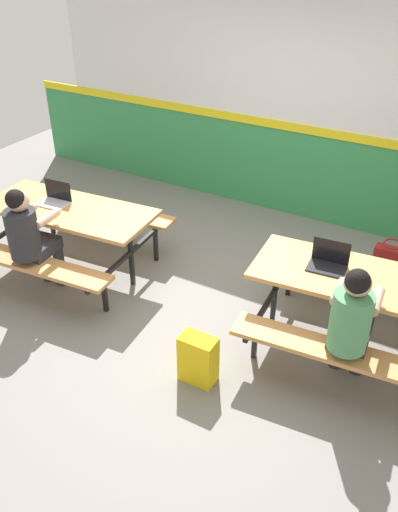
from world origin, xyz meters
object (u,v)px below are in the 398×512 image
at_px(student_further, 351,320).
at_px(backpack_dark, 199,359).
at_px(picnic_table_right, 358,293).
at_px(laptop_dark, 328,262).
at_px(laptop_silver, 55,199).
at_px(tote_bag_bright, 389,262).
at_px(picnic_table_left, 71,222).
at_px(student_nearer, 29,234).

relative_size(student_further, backpack_dark, 2.74).
xyz_separation_m(picnic_table_right, laptop_dark, (-0.29, 0.01, 0.21)).
bearing_deg(laptop_silver, tote_bag_bright, 25.01).
distance_m(laptop_silver, laptop_dark, 2.88).
bearing_deg(laptop_dark, picnic_table_left, -174.40).
relative_size(picnic_table_right, student_further, 1.53).
bearing_deg(student_nearer, backpack_dark, -6.51).
xyz_separation_m(student_nearer, student_further, (3.05, 0.26, 0.00)).
distance_m(picnic_table_left, backpack_dark, 2.18).
bearing_deg(tote_bag_bright, backpack_dark, -113.51).
relative_size(picnic_table_left, tote_bag_bright, 4.31).
bearing_deg(picnic_table_left, backpack_dark, -21.47).
bearing_deg(picnic_table_right, student_further, -80.87).
distance_m(student_further, laptop_dark, 0.68).
bearing_deg(picnic_table_left, laptop_dark, 5.60).
xyz_separation_m(picnic_table_left, picnic_table_right, (2.96, 0.25, 0.00)).
height_order(picnic_table_left, laptop_dark, laptop_dark).
height_order(student_nearer, backpack_dark, student_nearer).
bearing_deg(student_nearer, laptop_dark, 17.08).
bearing_deg(backpack_dark, student_further, 24.87).
distance_m(student_nearer, laptop_dark, 2.80).
height_order(student_nearer, laptop_dark, student_nearer).
bearing_deg(picnic_table_left, picnic_table_right, 4.82).
relative_size(picnic_table_left, student_further, 1.53).
xyz_separation_m(student_further, backpack_dark, (-1.05, -0.49, -0.49)).
bearing_deg(student_further, tote_bag_bright, 91.50).
distance_m(picnic_table_left, student_nearer, 0.57).
distance_m(picnic_table_left, laptop_silver, 0.29).
xyz_separation_m(picnic_table_left, tote_bag_bright, (3.00, 1.51, -0.38)).
relative_size(picnic_table_left, student_nearer, 1.53).
bearing_deg(student_further, backpack_dark, -155.13).
height_order(picnic_table_right, laptop_dark, laptop_dark).
relative_size(picnic_table_right, backpack_dark, 4.21).
xyz_separation_m(laptop_dark, backpack_dark, (-0.67, -1.05, -0.57)).
bearing_deg(laptop_silver, laptop_dark, 4.81).
distance_m(laptop_dark, backpack_dark, 1.37).
height_order(picnic_table_right, backpack_dark, picnic_table_right).
bearing_deg(student_further, laptop_silver, 174.33).
bearing_deg(picnic_table_right, laptop_silver, -175.85).
height_order(picnic_table_left, student_nearer, student_nearer).
distance_m(student_further, backpack_dark, 1.25).
height_order(picnic_table_left, backpack_dark, picnic_table_left).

